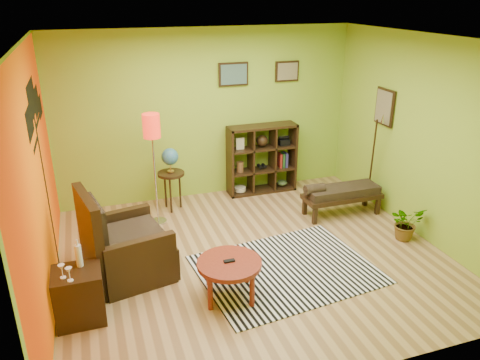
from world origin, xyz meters
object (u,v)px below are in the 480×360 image
object	(u,v)px
globe_table	(170,164)
bench	(340,193)
side_cabinet	(79,295)
cube_shelf	(263,159)
floor_lamp	(152,136)
armchair	(123,250)
potted_plant	(406,226)
coffee_table	(229,266)

from	to	relation	value
globe_table	bench	xyz separation A→B (m)	(2.46, -1.04, -0.42)
side_cabinet	cube_shelf	bearing A→B (deg)	40.38
globe_table	bench	distance (m)	2.71
floor_lamp	bench	xyz separation A→B (m)	(2.77, -0.64, -1.01)
globe_table	cube_shelf	size ratio (longest dim) A/B	0.86
armchair	floor_lamp	size ratio (longest dim) A/B	0.69
cube_shelf	potted_plant	bearing A→B (deg)	-59.97
coffee_table	globe_table	world-z (taller)	globe_table
cube_shelf	armchair	bearing A→B (deg)	-143.12
side_cabinet	bench	xyz separation A→B (m)	(3.93, 1.37, 0.07)
armchair	globe_table	bearing A→B (deg)	61.31
globe_table	potted_plant	world-z (taller)	globe_table
coffee_table	potted_plant	bearing A→B (deg)	10.00
cube_shelf	potted_plant	world-z (taller)	cube_shelf
armchair	floor_lamp	bearing A→B (deg)	64.27
floor_lamp	cube_shelf	xyz separation A→B (m)	(1.96, 0.64, -0.78)
globe_table	side_cabinet	bearing A→B (deg)	-121.23
side_cabinet	cube_shelf	distance (m)	4.10
globe_table	armchair	bearing A→B (deg)	-118.69
globe_table	potted_plant	bearing A→B (deg)	-34.51
coffee_table	cube_shelf	distance (m)	3.13
coffee_table	bench	size ratio (longest dim) A/B	0.58
armchair	potted_plant	size ratio (longest dim) A/B	2.30
potted_plant	globe_table	bearing A→B (deg)	145.49
armchair	globe_table	xyz separation A→B (m)	(0.93, 1.70, 0.43)
side_cabinet	potted_plant	world-z (taller)	side_cabinet
side_cabinet	cube_shelf	size ratio (longest dim) A/B	0.76
cube_shelf	potted_plant	size ratio (longest dim) A/B	2.36
side_cabinet	globe_table	distance (m)	2.86
armchair	bench	world-z (taller)	armchair
cube_shelf	globe_table	bearing A→B (deg)	-171.96
globe_table	cube_shelf	xyz separation A→B (m)	(1.65, 0.23, -0.18)
armchair	side_cabinet	bearing A→B (deg)	-126.81
coffee_table	armchair	bearing A→B (deg)	143.48
armchair	coffee_table	bearing A→B (deg)	-36.52
potted_plant	bench	bearing A→B (deg)	116.60
bench	potted_plant	size ratio (longest dim) A/B	2.50
armchair	globe_table	world-z (taller)	armchair
coffee_table	side_cabinet	xyz separation A→B (m)	(-1.64, 0.11, -0.09)
coffee_table	bench	distance (m)	2.72
armchair	bench	size ratio (longest dim) A/B	0.92
floor_lamp	cube_shelf	size ratio (longest dim) A/B	1.42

